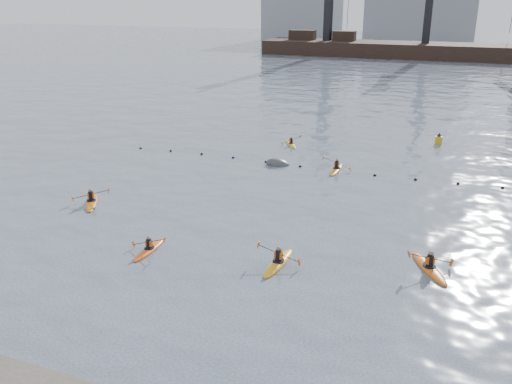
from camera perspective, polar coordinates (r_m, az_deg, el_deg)
ground at (r=23.99m, az=-6.58°, el=-12.91°), size 400.00×400.00×0.00m
float_line at (r=43.46m, az=6.61°, el=2.52°), size 33.24×0.73×0.24m
barge_pier at (r=128.53m, az=17.22°, el=14.20°), size 72.00×19.30×29.50m
skyline at (r=168.15m, az=19.59°, el=17.65°), size 141.00×28.00×22.00m
kayaker_0 at (r=29.93m, az=-11.17°, el=-5.92°), size 2.09×3.05×1.10m
kayaker_1 at (r=28.00m, az=2.37°, el=-7.39°), size 2.39×3.57×1.18m
kayaker_2 at (r=37.52m, az=-16.93°, el=-0.97°), size 2.55×3.43×1.16m
kayaker_3 at (r=43.16m, az=8.48°, el=2.42°), size 2.34×3.41×1.24m
kayaker_4 at (r=28.81m, az=17.77°, el=-7.58°), size 2.45×3.54×1.29m
kayaker_5 at (r=50.15m, az=3.72°, el=5.06°), size 2.01×2.69×1.05m
mooring_buoy at (r=44.15m, az=2.36°, el=2.88°), size 2.36×1.57×1.41m
nav_buoy at (r=53.22m, az=18.67°, el=5.22°), size 0.64×0.64×1.17m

